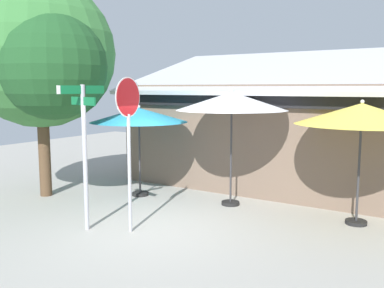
{
  "coord_description": "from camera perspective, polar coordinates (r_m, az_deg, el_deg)",
  "views": [
    {
      "loc": [
        5.18,
        -6.66,
        2.84
      ],
      "look_at": [
        0.18,
        1.2,
        1.6
      ],
      "focal_mm": 39.61,
      "sensor_mm": 36.0,
      "label": 1
    }
  ],
  "objects": [
    {
      "name": "ground_plane",
      "position": [
        8.92,
        -5.22,
        -11.35
      ],
      "size": [
        28.0,
        28.0,
        0.1
      ],
      "primitive_type": "cube",
      "color": "#9E9B93"
    },
    {
      "name": "cafe_building",
      "position": [
        12.89,
        11.49,
        1.72
      ],
      "size": [
        8.66,
        4.89,
        4.07
      ],
      "color": "#705B4C",
      "rests_on": "ground"
    },
    {
      "name": "street_sign_post",
      "position": [
        8.59,
        -14.32,
        0.4
      ],
      "size": [
        0.9,
        0.96,
        2.9
      ],
      "color": "#A8AAB2",
      "rests_on": "ground"
    },
    {
      "name": "stop_sign",
      "position": [
        8.25,
        -8.54,
        2.49
      ],
      "size": [
        0.08,
        0.77,
        3.05
      ],
      "color": "#A8AAB2",
      "rests_on": "ground"
    },
    {
      "name": "patio_umbrella_teal_left",
      "position": [
        11.09,
        -7.15,
        3.82
      ],
      "size": [
        2.55,
        2.55,
        2.4
      ],
      "color": "black",
      "rests_on": "ground"
    },
    {
      "name": "patio_umbrella_ivory_center",
      "position": [
        10.12,
        5.36,
        5.69
      ],
      "size": [
        2.66,
        2.66,
        2.81
      ],
      "color": "black",
      "rests_on": "ground"
    },
    {
      "name": "patio_umbrella_mustard_right",
      "position": [
        9.26,
        21.88,
        3.71
      ],
      "size": [
        2.69,
        2.69,
        2.6
      ],
      "color": "black",
      "rests_on": "ground"
    },
    {
      "name": "shade_tree",
      "position": [
        11.42,
        -19.48,
        11.1
      ],
      "size": [
        4.21,
        3.81,
        5.63
      ],
      "color": "brown",
      "rests_on": "ground"
    }
  ]
}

